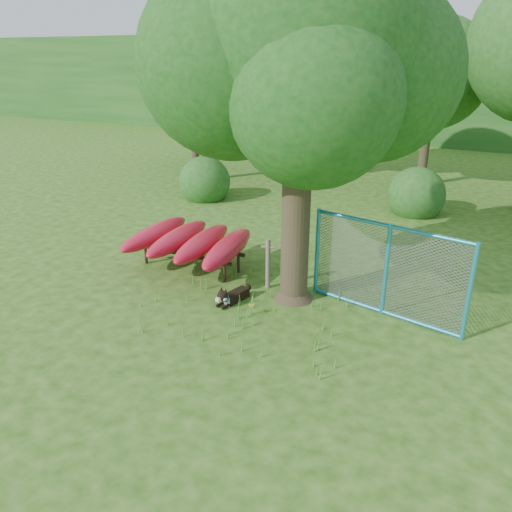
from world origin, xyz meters
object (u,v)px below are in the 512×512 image
at_px(oak_tree, 299,56).
at_px(husky_dog, 232,296).
at_px(kayak_rack, 190,241).
at_px(fence_section, 386,270).

height_order(oak_tree, husky_dog, oak_tree).
distance_m(kayak_rack, husky_dog, 2.18).
bearing_deg(oak_tree, husky_dog, -141.64).
xyz_separation_m(oak_tree, husky_dog, (-1.01, -0.80, -4.59)).
xyz_separation_m(husky_dog, fence_section, (2.88, 0.93, 0.78)).
distance_m(kayak_rack, fence_section, 4.66).
distance_m(oak_tree, kayak_rack, 4.92).
bearing_deg(kayak_rack, husky_dog, -32.04).
relative_size(oak_tree, fence_section, 2.27).
bearing_deg(husky_dog, kayak_rack, 159.68).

